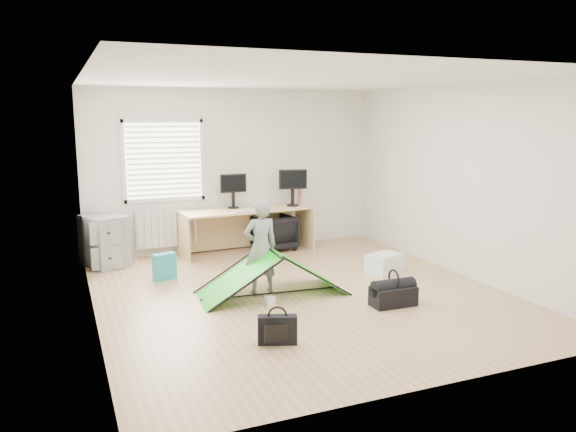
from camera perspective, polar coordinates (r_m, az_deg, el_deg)
name	(u,v)px	position (r m, az deg, el deg)	size (l,w,h in m)	color
ground	(300,293)	(7.31, 1.21, -7.87)	(5.50, 5.50, 0.00)	tan
back_wall	(235,170)	(9.57, -5.39, 4.67)	(5.00, 0.02, 2.70)	silver
window	(164,161)	(9.24, -12.50, 5.52)	(1.20, 0.06, 1.20)	silver
radiator	(167,228)	(9.35, -12.20, -1.23)	(1.00, 0.12, 0.60)	silver
desk	(246,231)	(9.36, -4.24, -1.51)	(2.16, 0.69, 0.74)	tan
filing_cabinet	(105,241)	(8.94, -18.14, -2.42)	(0.50, 0.67, 0.78)	gray
monitor_left	(233,196)	(9.38, -5.59, 2.07)	(0.44, 0.10, 0.42)	black
monitor_right	(292,193)	(9.57, 0.46, 2.40)	(0.48, 0.10, 0.46)	black
keyboard	(246,211)	(9.07, -4.32, 0.54)	(0.48, 0.16, 0.02)	beige
thermos	(299,196)	(9.82, 1.17, 2.01)	(0.07, 0.07, 0.26)	#AF6266
office_chair	(275,233)	(9.57, -1.36, -1.70)	(0.63, 0.64, 0.59)	black
person	(261,247)	(7.20, -2.80, -3.13)	(0.44, 0.29, 1.21)	gray
kite	(272,273)	(7.19, -1.64, -5.77)	(1.86, 0.82, 0.58)	#16BD11
storage_crate	(385,263)	(8.31, 9.78, -4.77)	(0.50, 0.35, 0.28)	white
tote_bag	(165,267)	(8.04, -12.43, -5.03)	(0.31, 0.14, 0.37)	teal
laptop_bag	(277,330)	(5.74, -1.08, -11.48)	(0.39, 0.12, 0.30)	black
white_box	(270,301)	(6.87, -1.85, -8.60)	(0.10, 0.10, 0.10)	silver
duffel_bag	(393,296)	(6.94, 10.64, -8.01)	(0.54, 0.27, 0.24)	black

